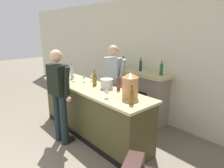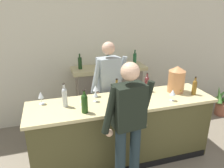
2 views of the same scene
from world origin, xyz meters
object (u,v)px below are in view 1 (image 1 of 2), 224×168
wine_bottle_chardonnay_pale (67,76)px  wine_glass_front_left (107,91)px  wine_bottle_burgundy_dark (95,78)px  wine_glass_back_row (84,77)px  copper_dispenser (130,85)px  person_bartender (113,82)px  wine_glass_mid_counter (92,75)px  wine_glass_front_right (71,70)px  wine_glass_near_bucket (73,76)px  person_customer (59,94)px  wine_bottle_cabernet_heavy (72,72)px  fireplace_stone (140,95)px  wine_bottle_riesling_slim (119,83)px  wine_bottle_merlot_tall (131,96)px  ice_bucket_steel (107,84)px

wine_bottle_chardonnay_pale → wine_glass_front_left: 1.27m
wine_bottle_burgundy_dark → wine_glass_back_row: 0.33m
copper_dispenser → person_bartender: bearing=152.5°
person_bartender → wine_glass_mid_counter: (-0.30, -0.33, 0.15)m
wine_glass_front_right → wine_glass_near_bucket: 0.60m
wine_glass_front_right → wine_glass_mid_counter: bearing=2.9°
wine_glass_front_left → wine_glass_near_bucket: (-1.27, 0.15, -0.01)m
person_customer → copper_dispenser: bearing=33.5°
person_customer → wine_glass_front_right: bearing=139.5°
person_bartender → wine_bottle_cabernet_heavy: person_bartender is taller
person_customer → person_bartender: person_bartender is taller
fireplace_stone → wine_glass_near_bucket: size_ratio=8.81×
wine_bottle_riesling_slim → wine_glass_back_row: (-0.87, -0.16, -0.03)m
wine_bottle_merlot_tall → wine_glass_front_right: wine_bottle_merlot_tall is taller
wine_bottle_chardonnay_pale → wine_glass_front_right: (-0.53, 0.42, -0.01)m
wine_bottle_burgundy_dark → wine_bottle_merlot_tall: bearing=-10.1°
copper_dispenser → wine_bottle_riesling_slim: size_ratio=1.38×
ice_bucket_steel → wine_bottle_riesling_slim: size_ratio=0.81×
copper_dispenser → wine_glass_near_bucket: (-1.50, -0.14, -0.09)m
person_customer → wine_glass_front_left: 0.94m
wine_bottle_burgundy_dark → wine_glass_back_row: wine_bottle_burgundy_dark is taller
wine_bottle_merlot_tall → wine_glass_front_right: bearing=171.9°
person_bartender → fireplace_stone: bearing=74.2°
wine_bottle_chardonnay_pale → wine_glass_front_left: (1.27, -0.00, -0.02)m
person_bartender → copper_dispenser: bearing=-27.5°
person_bartender → wine_glass_back_row: size_ratio=11.61×
ice_bucket_steel → wine_bottle_riesling_slim: 0.24m
ice_bucket_steel → wine_bottle_cabernet_heavy: bearing=-174.7°
ice_bucket_steel → person_customer: bearing=-118.2°
wine_bottle_burgundy_dark → ice_bucket_steel: bearing=6.7°
wine_glass_near_bucket → person_bartender: bearing=49.6°
person_customer → wine_bottle_burgundy_dark: size_ratio=5.75×
wine_glass_back_row → wine_glass_mid_counter: wine_glass_mid_counter is taller
wine_glass_front_left → wine_bottle_chardonnay_pale: bearing=179.8°
person_bartender → wine_bottle_cabernet_heavy: 0.95m
wine_bottle_chardonnay_pale → wine_glass_mid_counter: size_ratio=1.77×
person_customer → copper_dispenser: size_ratio=4.16×
copper_dispenser → wine_glass_mid_counter: size_ratio=2.38×
ice_bucket_steel → wine_glass_back_row: bearing=-174.0°
wine_bottle_cabernet_heavy → wine_glass_front_right: bearing=151.3°
wine_bottle_chardonnay_pale → wine_bottle_burgundy_dark: bearing=30.4°
ice_bucket_steel → wine_glass_back_row: size_ratio=1.63×
ice_bucket_steel → wine_bottle_riesling_slim: wine_bottle_riesling_slim is taller
wine_glass_mid_counter → wine_glass_front_left: bearing=-24.3°
ice_bucket_steel → wine_glass_near_bucket: bearing=-166.6°
wine_glass_back_row → wine_glass_front_left: bearing=-15.0°
copper_dispenser → wine_bottle_chardonnay_pale: size_ratio=1.34×
ice_bucket_steel → wine_glass_mid_counter: ice_bucket_steel is taller
wine_glass_front_left → wine_bottle_burgundy_dark: bearing=156.9°
ice_bucket_steel → wine_glass_near_bucket: size_ratio=1.50×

